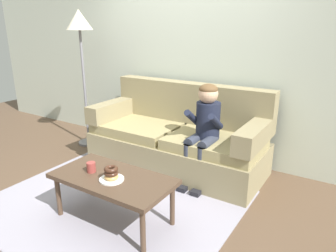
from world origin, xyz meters
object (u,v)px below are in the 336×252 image
(donut, at_px, (111,177))
(toy_controller, at_px, (106,177))
(coffee_table, at_px, (113,181))
(person_child, at_px, (205,125))
(couch, at_px, (178,139))
(floor_lamp, at_px, (80,34))
(mug, at_px, (91,167))

(donut, bearing_deg, toy_controller, 137.79)
(coffee_table, xyz_separation_m, person_child, (0.34, 1.09, 0.28))
(coffee_table, height_order, toy_controller, coffee_table)
(couch, relative_size, donut, 17.59)
(floor_lamp, bearing_deg, coffee_table, -37.84)
(donut, relative_size, floor_lamp, 0.06)
(couch, distance_m, person_child, 0.59)
(mug, height_order, toy_controller, mug)
(mug, bearing_deg, person_child, 63.44)
(couch, distance_m, donut, 1.37)
(person_child, bearing_deg, toy_controller, -150.22)
(mug, relative_size, toy_controller, 0.40)
(floor_lamp, bearing_deg, mug, -42.61)
(mug, bearing_deg, couch, 85.24)
(floor_lamp, bearing_deg, person_child, -4.94)
(coffee_table, xyz_separation_m, floor_lamp, (-1.62, 1.26, 1.18))
(coffee_table, bearing_deg, couch, 94.76)
(coffee_table, height_order, mug, mug)
(floor_lamp, bearing_deg, toy_controller, -35.55)
(person_child, relative_size, donut, 9.18)
(mug, bearing_deg, coffee_table, 7.88)
(coffee_table, distance_m, floor_lamp, 2.37)
(couch, relative_size, mug, 23.45)
(donut, bearing_deg, couch, 96.19)
(toy_controller, bearing_deg, floor_lamp, 128.21)
(coffee_table, xyz_separation_m, donut, (0.04, -0.05, 0.08))
(coffee_table, bearing_deg, toy_controller, 138.73)
(couch, distance_m, mug, 1.35)
(mug, xyz_separation_m, floor_lamp, (-1.40, 1.29, 1.09))
(donut, distance_m, floor_lamp, 2.39)
(coffee_table, distance_m, person_child, 1.18)
(couch, bearing_deg, donut, -83.81)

